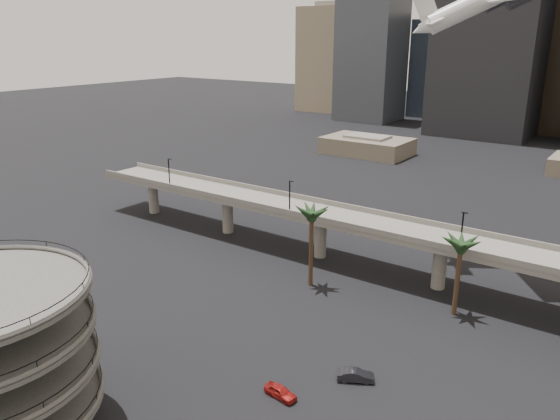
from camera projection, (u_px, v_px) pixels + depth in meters
The scene contains 5 objects.
overpass at pixel (377, 231), 90.78m from camera, with size 130.00×9.30×14.70m.
palm_trees at pixel (502, 251), 71.83m from camera, with size 54.40×18.40×14.00m.
low_buildings at pixel (534, 165), 155.81m from camera, with size 135.00×27.50×6.80m.
car_a at pixel (280, 392), 60.56m from camera, with size 1.61×4.01×1.37m, color #A11A17.
car_b at pixel (356, 375), 63.40m from camera, with size 1.52×4.35×1.43m, color black.
Camera 1 is at (36.61, -23.75, 38.56)m, focal length 35.00 mm.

